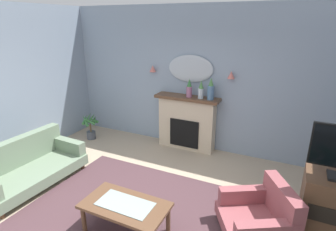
% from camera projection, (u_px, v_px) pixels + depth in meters
% --- Properties ---
extents(floor, '(6.99, 6.41, 0.10)m').
position_uv_depth(floor, '(131.00, 226.00, 3.74)').
color(floor, tan).
rests_on(floor, ground).
extents(wall_back, '(6.99, 0.10, 2.96)m').
position_uv_depth(wall_back, '(200.00, 80.00, 5.58)').
color(wall_back, '#8C9EB2').
rests_on(wall_back, ground).
extents(patterned_rug, '(3.20, 2.40, 0.01)m').
position_uv_depth(patterned_rug, '(138.00, 214.00, 3.89)').
color(patterned_rug, '#4C3338').
rests_on(patterned_rug, ground).
extents(fireplace, '(1.36, 0.36, 1.16)m').
position_uv_depth(fireplace, '(187.00, 123.00, 5.77)').
color(fireplace, beige).
rests_on(fireplace, ground).
extents(mantel_vase_centre, '(0.12, 0.12, 0.38)m').
position_uv_depth(mantel_vase_centre, '(189.00, 89.00, 5.47)').
color(mantel_vase_centre, '#9E6084').
rests_on(mantel_vase_centre, fireplace).
extents(mantel_vase_right, '(0.11, 0.11, 0.37)m').
position_uv_depth(mantel_vase_right, '(201.00, 90.00, 5.37)').
color(mantel_vase_right, silver).
rests_on(mantel_vase_right, fireplace).
extents(mantel_vase_left, '(0.13, 0.13, 0.44)m').
position_uv_depth(mantel_vase_left, '(211.00, 90.00, 5.28)').
color(mantel_vase_left, '#4C7093').
rests_on(mantel_vase_left, fireplace).
extents(wall_mirror, '(0.96, 0.06, 0.56)m').
position_uv_depth(wall_mirror, '(190.00, 69.00, 5.51)').
color(wall_mirror, '#B2BCC6').
extents(wall_sconce_left, '(0.14, 0.14, 0.14)m').
position_uv_depth(wall_sconce_left, '(153.00, 69.00, 5.83)').
color(wall_sconce_left, '#D17066').
extents(wall_sconce_right, '(0.14, 0.14, 0.14)m').
position_uv_depth(wall_sconce_right, '(231.00, 75.00, 5.14)').
color(wall_sconce_right, '#D17066').
extents(coffee_table, '(1.10, 0.60, 0.45)m').
position_uv_depth(coffee_table, '(125.00, 208.00, 3.43)').
color(coffee_table, brown).
rests_on(coffee_table, ground).
extents(floral_couch, '(0.94, 1.75, 0.76)m').
position_uv_depth(floral_couch, '(28.00, 166.00, 4.56)').
color(floral_couch, gray).
rests_on(floral_couch, ground).
extents(armchair_near_fireplace, '(1.11, 1.10, 0.71)m').
position_uv_depth(armchair_near_fireplace, '(261.00, 215.00, 3.42)').
color(armchair_near_fireplace, '#934C51').
rests_on(armchair_near_fireplace, ground).
extents(tv_cabinet, '(0.80, 0.57, 0.90)m').
position_uv_depth(tv_cabinet, '(336.00, 211.00, 3.28)').
color(tv_cabinet, brown).
rests_on(tv_cabinet, ground).
extents(potted_plant_small_fern, '(0.39, 0.41, 0.62)m').
position_uv_depth(potted_plant_small_fern, '(90.00, 126.00, 6.29)').
color(potted_plant_small_fern, '#474C56').
rests_on(potted_plant_small_fern, ground).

